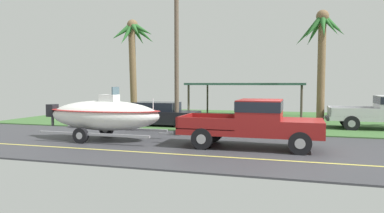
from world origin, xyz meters
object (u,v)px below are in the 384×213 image
(parked_sedan_near, at_px, (159,114))
(utility_pole, at_px, (177,54))
(palm_tree_mid, at_px, (133,44))
(pickup_truck_towing, at_px, (259,121))
(boat_on_trailer, at_px, (104,115))
(carport_awning, at_px, (248,84))
(palm_tree_near_left, at_px, (321,42))

(parked_sedan_near, xyz_separation_m, utility_pole, (1.27, -0.61, 3.40))
(parked_sedan_near, bearing_deg, utility_pole, -25.54)
(palm_tree_mid, height_order, utility_pole, utility_pole)
(pickup_truck_towing, relative_size, utility_pole, 0.71)
(boat_on_trailer, bearing_deg, carport_awning, 68.48)
(boat_on_trailer, bearing_deg, palm_tree_mid, 106.60)
(carport_awning, xyz_separation_m, utility_pole, (-2.94, -6.88, 1.69))
(carport_awning, height_order, palm_tree_near_left, palm_tree_near_left)
(palm_tree_mid, distance_m, utility_pole, 4.83)
(carport_awning, relative_size, palm_tree_near_left, 1.17)
(boat_on_trailer, height_order, utility_pole, utility_pole)
(pickup_truck_towing, xyz_separation_m, utility_pole, (-4.98, 4.80, 3.04))
(parked_sedan_near, xyz_separation_m, palm_tree_near_left, (8.80, 2.62, 4.14))
(palm_tree_near_left, bearing_deg, carport_awning, 141.53)
(pickup_truck_towing, distance_m, carport_awning, 11.93)
(boat_on_trailer, height_order, palm_tree_near_left, palm_tree_near_left)
(carport_awning, xyz_separation_m, palm_tree_near_left, (4.60, -3.65, 2.44))
(pickup_truck_towing, height_order, boat_on_trailer, boat_on_trailer)
(utility_pole, bearing_deg, palm_tree_near_left, 23.17)
(parked_sedan_near, height_order, utility_pole, utility_pole)
(pickup_truck_towing, xyz_separation_m, boat_on_trailer, (-6.64, 0.00, 0.06))
(palm_tree_near_left, bearing_deg, pickup_truck_towing, -107.69)
(parked_sedan_near, bearing_deg, pickup_truck_towing, -40.87)
(boat_on_trailer, xyz_separation_m, carport_awning, (4.60, 11.67, 1.29))
(carport_awning, bearing_deg, palm_tree_near_left, -38.47)
(carport_awning, xyz_separation_m, palm_tree_mid, (-6.84, -4.18, 2.60))
(pickup_truck_towing, distance_m, palm_tree_near_left, 9.23)
(palm_tree_mid, bearing_deg, boat_on_trailer, -73.40)
(pickup_truck_towing, bearing_deg, utility_pole, 136.05)
(boat_on_trailer, xyz_separation_m, utility_pole, (1.67, 4.80, 2.98))
(carport_awning, relative_size, utility_pole, 0.98)
(boat_on_trailer, distance_m, palm_tree_near_left, 12.76)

